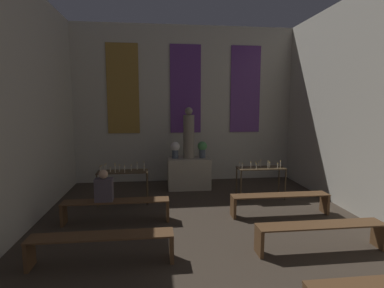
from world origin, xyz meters
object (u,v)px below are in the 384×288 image
object	(u,v)px
flower_vase_left	(175,149)
candle_rack_left	(123,175)
statue	(189,135)
flower_vase_right	(202,148)
pew_third_right	(321,231)
pew_third_left	(102,243)
candle_rack_right	(261,172)
pew_back_right	(280,200)
altar	(189,173)
person_seated	(104,188)
pew_back_left	(116,206)

from	to	relation	value
flower_vase_left	candle_rack_left	world-z (taller)	flower_vase_left
statue	flower_vase_right	size ratio (longest dim) A/B	3.06
statue	flower_vase_right	xyz separation A→B (m)	(0.40, -0.00, -0.41)
pew_third_right	pew_third_left	bearing A→B (deg)	180.00
statue	candle_rack_left	bearing A→B (deg)	-146.43
candle_rack_right	candle_rack_left	bearing A→B (deg)	179.96
pew_third_left	candle_rack_left	bearing A→B (deg)	89.83
flower_vase_right	candle_rack_left	distance (m)	2.54
statue	pew_third_left	distance (m)	4.67
flower_vase_left	flower_vase_right	distance (m)	0.80
flower_vase_left	pew_back_right	world-z (taller)	flower_vase_left
altar	flower_vase_left	bearing A→B (deg)	-180.00
altar	pew_third_left	distance (m)	4.50
altar	candle_rack_right	distance (m)	2.16
altar	pew_third_right	xyz separation A→B (m)	(1.80, -4.12, -0.10)
statue	pew_third_right	bearing A→B (deg)	-66.43
candle_rack_right	pew_back_right	distance (m)	1.30
altar	person_seated	bearing A→B (deg)	-129.99
pew_third_right	pew_back_right	distance (m)	1.69
pew_third_right	pew_back_left	size ratio (longest dim) A/B	1.00
candle_rack_left	pew_back_right	bearing A→B (deg)	-19.14
flower_vase_left	pew_third_right	xyz separation A→B (m)	(2.20, -4.12, -0.84)
candle_rack_left	pew_third_right	size ratio (longest dim) A/B	0.57
altar	candle_rack_right	size ratio (longest dim) A/B	0.99
flower_vase_left	person_seated	size ratio (longest dim) A/B	0.73
pew_third_left	pew_third_right	distance (m)	3.60
candle_rack_right	pew_back_left	size ratio (longest dim) A/B	0.57
pew_back_right	pew_third_left	bearing A→B (deg)	-154.84
pew_back_left	pew_back_right	distance (m)	3.60
candle_rack_left	pew_back_right	size ratio (longest dim) A/B	0.57
pew_back_right	person_seated	bearing A→B (deg)	-180.00
flower_vase_left	pew_third_left	distance (m)	4.43
pew_third_right	person_seated	distance (m)	4.21
pew_third_right	person_seated	size ratio (longest dim) A/B	3.32
flower_vase_left	pew_back_right	distance (m)	3.39
candle_rack_left	pew_third_left	world-z (taller)	candle_rack_left
candle_rack_left	pew_back_left	world-z (taller)	candle_rack_left
pew_third_left	pew_back_left	size ratio (longest dim) A/B	1.00
altar	flower_vase_left	xyz separation A→B (m)	(-0.40, -0.00, 0.74)
candle_rack_right	statue	bearing A→B (deg)	146.34
statue	pew_third_left	xyz separation A→B (m)	(-1.80, -4.12, -1.25)
pew_third_right	pew_back_right	bearing A→B (deg)	90.00
candle_rack_right	pew_third_right	world-z (taller)	candle_rack_right
pew_back_left	person_seated	distance (m)	0.48
statue	pew_third_right	xyz separation A→B (m)	(1.80, -4.12, -1.25)
pew_back_right	person_seated	xyz separation A→B (m)	(-3.84, -0.00, 0.41)
pew_back_right	person_seated	distance (m)	3.86
flower_vase_left	pew_back_left	bearing A→B (deg)	-119.86
pew_third_right	flower_vase_right	bearing A→B (deg)	108.71
pew_third_left	pew_back_right	bearing A→B (deg)	25.16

